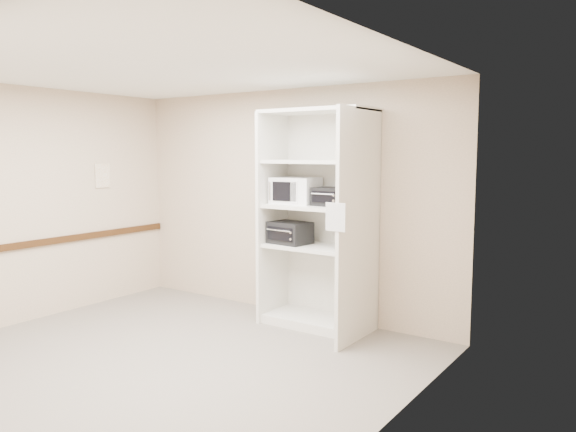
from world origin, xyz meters
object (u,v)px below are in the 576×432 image
Objects in this scene: shelving_unit at (321,227)px; microwave at (296,191)px; toaster_oven_lower at (290,233)px; toaster_oven_upper at (330,197)px.

microwave is at bearing 175.16° from shelving_unit.
toaster_oven_lower is (-0.02, -0.09, -0.48)m from microwave.
microwave reaches higher than toaster_oven_lower.
microwave is (-0.36, 0.03, 0.39)m from shelving_unit.
shelving_unit is 0.53m from microwave.
shelving_unit is 4.86× the size of microwave.
toaster_oven_upper is (0.46, -0.01, -0.05)m from microwave.
toaster_oven_lower is at bearing -171.11° from shelving_unit.
shelving_unit is 5.44× the size of toaster_oven_lower.
shelving_unit reaches higher than toaster_oven_lower.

